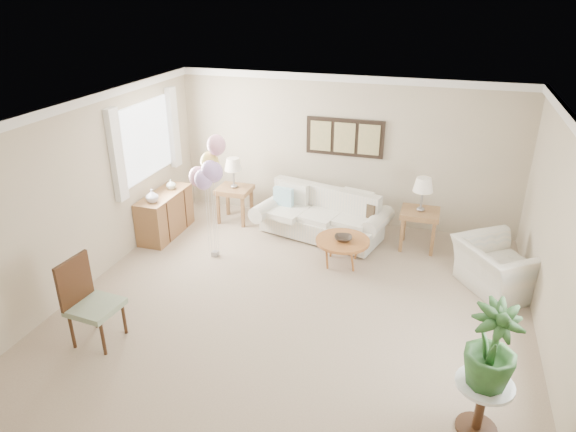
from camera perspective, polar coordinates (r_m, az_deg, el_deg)
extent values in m
plane|color=tan|center=(6.95, 0.80, -10.17)|extent=(6.00, 6.00, 0.00)
cube|color=#C4B496|center=(9.05, 6.29, 7.20)|extent=(6.00, 0.04, 2.60)
cube|color=#C4B496|center=(3.97, -12.11, -17.84)|extent=(6.00, 0.04, 2.60)
cube|color=#C4B496|center=(7.65, -21.26, 2.42)|extent=(0.04, 6.00, 2.60)
cube|color=#C4B496|center=(6.26, 28.30, -3.72)|extent=(0.04, 6.00, 2.60)
cube|color=white|center=(5.89, 0.95, 11.10)|extent=(6.00, 6.00, 0.02)
cube|color=white|center=(8.74, 6.63, 14.93)|extent=(6.00, 0.06, 0.12)
cube|color=white|center=(7.30, -22.54, 11.46)|extent=(0.06, 6.00, 0.12)
cube|color=white|center=(8.68, -15.57, 8.13)|extent=(0.04, 1.40, 1.20)
cube|color=white|center=(7.99, -18.51, 6.39)|extent=(0.10, 0.22, 1.40)
cube|color=white|center=(9.36, -12.62, 9.56)|extent=(0.10, 0.22, 1.40)
cube|color=black|center=(8.95, 6.33, 8.67)|extent=(1.35, 0.04, 0.65)
cube|color=#8C8C59|center=(9.01, 3.65, 8.88)|extent=(0.36, 0.02, 0.52)
cube|color=#8C8C59|center=(8.93, 6.30, 8.63)|extent=(0.36, 0.02, 0.52)
cube|color=#8C8C59|center=(8.86, 8.98, 8.36)|extent=(0.36, 0.02, 0.52)
cube|color=beige|center=(8.74, 3.69, -1.10)|extent=(2.13, 1.28, 0.32)
cube|color=beige|center=(8.86, 4.21, 1.81)|extent=(1.97, 0.68, 0.50)
cylinder|color=beige|center=(8.90, -2.21, 0.89)|extent=(0.48, 0.86, 0.29)
cylinder|color=beige|center=(8.50, 9.94, -0.63)|extent=(0.48, 0.86, 0.29)
cube|color=beige|center=(8.75, 0.03, 0.43)|extent=(0.69, 0.76, 0.11)
cube|color=beige|center=(8.61, 3.65, -0.02)|extent=(0.69, 0.76, 0.11)
cube|color=beige|center=(8.51, 7.37, -0.49)|extent=(0.69, 0.76, 0.11)
cube|color=#91C5D5|center=(8.84, -0.51, 2.09)|extent=(0.34, 0.11, 0.34)
cube|color=tan|center=(8.56, 8.04, 1.08)|extent=(0.34, 0.11, 0.34)
cube|color=#36291B|center=(8.51, 8.84, 0.47)|extent=(0.31, 0.09, 0.31)
cube|color=beige|center=(8.82, 3.66, -2.16)|extent=(1.81, 0.72, 0.04)
cube|color=olive|center=(9.21, -5.99, 2.92)|extent=(0.59, 0.54, 0.09)
cube|color=olive|center=(9.24, -7.77, 0.74)|extent=(0.05, 0.05, 0.56)
cube|color=olive|center=(9.06, -5.04, 0.39)|extent=(0.05, 0.05, 0.56)
cube|color=olive|center=(9.60, -6.71, 1.72)|extent=(0.05, 0.05, 0.56)
cube|color=olive|center=(9.43, -4.07, 1.40)|extent=(0.05, 0.05, 0.56)
cube|color=olive|center=(8.45, 14.47, 0.30)|extent=(0.60, 0.55, 0.09)
cube|color=olive|center=(8.39, 12.50, -2.13)|extent=(0.05, 0.05, 0.57)
cube|color=olive|center=(8.38, 15.77, -2.53)|extent=(0.05, 0.05, 0.57)
cube|color=olive|center=(8.79, 12.79, -0.91)|extent=(0.05, 0.05, 0.57)
cube|color=olive|center=(8.78, 15.91, -1.30)|extent=(0.05, 0.05, 0.57)
cylinder|color=gray|center=(9.18, -6.00, 3.33)|extent=(0.13, 0.13, 0.05)
cylinder|color=gray|center=(9.13, -6.05, 4.29)|extent=(0.04, 0.04, 0.27)
cone|color=silver|center=(9.05, -6.12, 5.75)|extent=(0.31, 0.31, 0.22)
cylinder|color=gray|center=(8.42, 14.52, 0.75)|extent=(0.13, 0.13, 0.06)
cylinder|color=gray|center=(8.36, 14.64, 1.79)|extent=(0.04, 0.04, 0.28)
cone|color=silver|center=(8.27, 14.82, 3.39)|extent=(0.31, 0.31, 0.22)
cylinder|color=#9C5C24|center=(7.82, 6.09, -2.77)|extent=(0.82, 0.82, 0.05)
cylinder|color=#9C5C24|center=(8.06, 7.66, -3.67)|extent=(0.03, 0.03, 0.37)
cylinder|color=#9C5C24|center=(8.12, 4.96, -3.30)|extent=(0.03, 0.03, 0.37)
cylinder|color=#9C5C24|center=(7.79, 4.33, -4.57)|extent=(0.03, 0.03, 0.37)
cylinder|color=#9C5C24|center=(7.72, 7.15, -4.96)|extent=(0.03, 0.03, 0.37)
imported|color=#2E251E|center=(7.78, 6.16, -2.48)|extent=(0.31, 0.31, 0.07)
imported|color=beige|center=(7.73, 22.36, -5.32)|extent=(1.41, 1.44, 0.71)
cylinder|color=silver|center=(5.31, 21.02, -17.05)|extent=(0.54, 0.54, 0.04)
cylinder|color=#391F10|center=(5.49, 20.56, -19.31)|extent=(0.09, 0.09, 0.54)
cylinder|color=#391F10|center=(5.68, 20.13, -21.33)|extent=(0.39, 0.39, 0.01)
imported|color=#234521|center=(5.03, 21.72, -13.32)|extent=(0.61, 0.61, 0.85)
cube|color=gray|center=(6.53, -20.61, -9.45)|extent=(0.57, 0.57, 0.07)
cylinder|color=#391F10|center=(6.66, -22.85, -11.80)|extent=(0.04, 0.04, 0.44)
cylinder|color=#391F10|center=(6.42, -19.86, -12.71)|extent=(0.04, 0.04, 0.44)
cylinder|color=#391F10|center=(6.92, -20.69, -9.96)|extent=(0.04, 0.04, 0.44)
cylinder|color=#391F10|center=(6.69, -17.75, -10.75)|extent=(0.04, 0.04, 0.44)
cube|color=#391F10|center=(6.51, -22.66, -6.67)|extent=(0.09, 0.51, 0.58)
cube|color=olive|center=(8.99, -13.48, 0.21)|extent=(0.45, 1.20, 0.74)
cube|color=#391F10|center=(8.76, -14.42, -0.56)|extent=(0.46, 0.02, 0.70)
cube|color=#391F10|center=(9.22, -12.54, 0.93)|extent=(0.46, 0.02, 0.70)
imported|color=silver|center=(8.52, -14.88, 2.17)|extent=(0.21, 0.21, 0.21)
imported|color=#AEB8A5|center=(9.01, -12.87, 3.47)|extent=(0.21, 0.21, 0.17)
cube|color=gray|center=(8.25, -8.09, -4.15)|extent=(0.10, 0.10, 0.08)
ellipsoid|color=#FBA6C7|center=(7.74, -9.96, 4.33)|extent=(0.27, 0.27, 0.32)
cylinder|color=silver|center=(8.00, -8.97, -0.43)|extent=(0.01, 0.01, 1.11)
ellipsoid|color=#BC95E5|center=(7.62, -8.25, 4.85)|extent=(0.27, 0.27, 0.32)
cylinder|color=silver|center=(7.94, -8.14, -0.22)|extent=(0.01, 0.01, 1.20)
ellipsoid|color=#FDE569|center=(7.74, -8.70, 5.97)|extent=(0.27, 0.27, 0.32)
cylinder|color=silver|center=(7.99, -8.36, 0.36)|extent=(0.01, 0.01, 1.30)
ellipsoid|color=#FBA6C7|center=(7.59, -7.96, 7.82)|extent=(0.27, 0.27, 0.32)
cylinder|color=silver|center=(7.90, -8.01, 1.18)|extent=(0.01, 0.01, 1.58)
ellipsoid|color=#BC95E5|center=(7.61, -9.36, 4.04)|extent=(0.27, 0.27, 0.32)
cylinder|color=silver|center=(7.93, -8.68, -0.61)|extent=(0.01, 0.01, 1.11)
ellipsoid|color=#BC95E5|center=(7.56, -8.64, 4.99)|extent=(0.27, 0.27, 0.32)
cylinder|color=silver|center=(7.91, -8.33, -0.17)|extent=(0.01, 0.01, 1.24)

